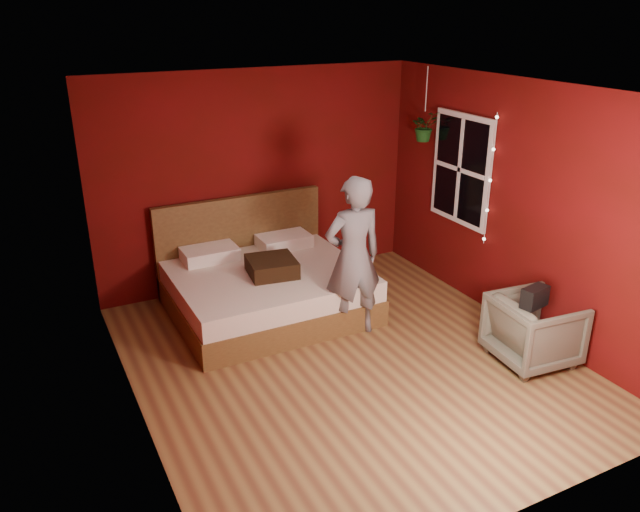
{
  "coord_description": "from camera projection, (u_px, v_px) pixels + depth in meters",
  "views": [
    {
      "loc": [
        -2.66,
        -4.6,
        3.27
      ],
      "look_at": [
        -0.11,
        0.4,
        0.99
      ],
      "focal_mm": 35.0,
      "sensor_mm": 36.0,
      "label": 1
    }
  ],
  "objects": [
    {
      "name": "throw_pillow",
      "position": [
        272.0,
        266.0,
        6.79
      ],
      "size": [
        0.57,
        0.57,
        0.18
      ],
      "primitive_type": "cube",
      "rotation": [
        0.0,
        0.0,
        -0.14
      ],
      "color": "black",
      "rests_on": "bed"
    },
    {
      "name": "floor",
      "position": [
        348.0,
        361.0,
        6.15
      ],
      "size": [
        4.5,
        4.5,
        0.0
      ],
      "primitive_type": "plane",
      "color": "olive",
      "rests_on": "ground"
    },
    {
      "name": "bed",
      "position": [
        265.0,
        285.0,
        7.07
      ],
      "size": [
        2.08,
        1.77,
        1.14
      ],
      "color": "brown",
      "rests_on": "ground"
    },
    {
      "name": "hanging_plant",
      "position": [
        424.0,
        126.0,
        7.41
      ],
      "size": [
        0.33,
        0.29,
        0.86
      ],
      "color": "silver",
      "rests_on": "room_walls"
    },
    {
      "name": "handbag",
      "position": [
        535.0,
        297.0,
        5.71
      ],
      "size": [
        0.29,
        0.19,
        0.19
      ],
      "primitive_type": "cube",
      "rotation": [
        0.0,
        0.0,
        0.2
      ],
      "color": "black",
      "rests_on": "armchair"
    },
    {
      "name": "fairy_lights",
      "position": [
        490.0,
        180.0,
        6.71
      ],
      "size": [
        0.04,
        0.04,
        1.45
      ],
      "color": "silver",
      "rests_on": "room_walls"
    },
    {
      "name": "armchair",
      "position": [
        534.0,
        330.0,
        6.03
      ],
      "size": [
        0.81,
        0.79,
        0.68
      ],
      "primitive_type": "imported",
      "rotation": [
        0.0,
        0.0,
        1.48
      ],
      "color": "#625F4D",
      "rests_on": "ground"
    },
    {
      "name": "person",
      "position": [
        353.0,
        257.0,
        6.37
      ],
      "size": [
        0.66,
        0.46,
        1.72
      ],
      "primitive_type": "imported",
      "rotation": [
        0.0,
        0.0,
        3.06
      ],
      "color": "slate",
      "rests_on": "ground"
    },
    {
      "name": "window",
      "position": [
        461.0,
        169.0,
        7.15
      ],
      "size": [
        0.05,
        0.97,
        1.27
      ],
      "color": "white",
      "rests_on": "room_walls"
    },
    {
      "name": "room_walls",
      "position": [
        351.0,
        197.0,
        5.51
      ],
      "size": [
        4.04,
        4.54,
        2.62
      ],
      "color": "#630A0D",
      "rests_on": "ground"
    }
  ]
}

